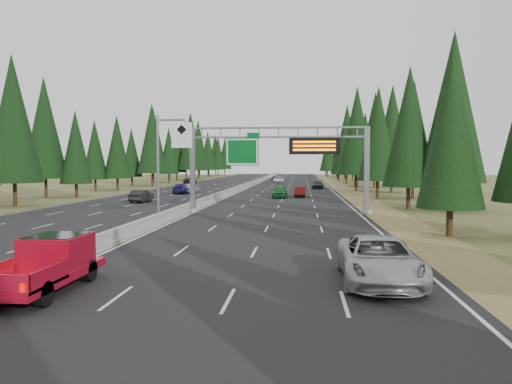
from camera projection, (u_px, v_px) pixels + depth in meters
road at (244, 188)px, 91.04m from camera, size 32.00×260.00×0.08m
shoulder_right at (343, 189)px, 89.44m from camera, size 3.60×260.00×0.06m
shoulder_left at (149, 188)px, 92.65m from camera, size 3.60×260.00×0.06m
median_barrier at (244, 186)px, 91.02m from camera, size 0.70×260.00×0.85m
sign_gantry at (285, 156)px, 45.08m from camera, size 16.75×0.98×7.80m
hov_sign_pole at (166, 161)px, 36.00m from camera, size 2.80×0.50×8.00m
tree_row_right at (379, 136)px, 78.90m from camera, size 11.54×239.29×18.67m
tree_row_left at (129, 140)px, 93.42m from camera, size 12.40×238.47×18.37m
silver_minivan at (379, 260)px, 18.66m from camera, size 2.88×6.18×1.71m
red_pickup at (51, 260)px, 17.73m from camera, size 2.05×5.75×1.87m
car_ahead_green at (280, 192)px, 65.49m from camera, size 1.91×4.64×1.58m
car_ahead_dkred at (300, 192)px, 67.36m from camera, size 1.49×4.15×1.36m
car_ahead_dkgrey at (318, 185)px, 89.40m from camera, size 2.41×4.96×1.39m
car_ahead_white at (279, 180)px, 117.60m from camera, size 2.52×5.44×1.51m
car_ahead_far at (275, 178)px, 132.59m from camera, size 1.84×4.17×1.39m
car_onc_near at (141, 196)px, 57.83m from camera, size 1.70×4.48×1.46m
car_onc_blue at (182, 188)px, 74.82m from camera, size 2.36×5.30×1.51m
car_onc_white at (190, 188)px, 76.51m from camera, size 2.00×4.58×1.54m
car_onc_far at (190, 180)px, 111.94m from camera, size 2.98×5.65×1.52m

